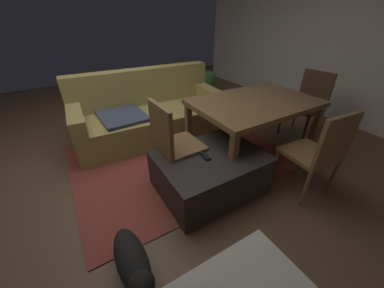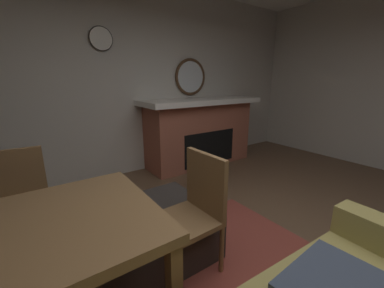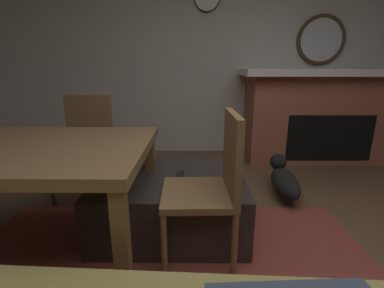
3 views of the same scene
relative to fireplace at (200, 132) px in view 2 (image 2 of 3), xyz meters
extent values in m
cube|color=beige|center=(1.19, -0.38, 0.86)|extent=(7.52, 0.12, 2.88)
cube|color=#9E5642|center=(0.00, -0.02, -0.05)|extent=(1.88, 0.60, 1.08)
cube|color=black|center=(0.00, 0.24, -0.23)|extent=(1.03, 0.10, 0.56)
cube|color=white|center=(0.00, 0.03, 0.53)|extent=(2.12, 0.76, 0.08)
torus|color=#4C331E|center=(0.00, -0.29, 0.93)|extent=(0.63, 0.05, 0.63)
cylinder|color=silver|center=(0.00, -0.29, 0.93)|extent=(0.53, 0.01, 0.53)
cube|color=#2D2826|center=(1.81, 1.65, -0.38)|extent=(1.06, 0.80, 0.42)
cube|color=black|center=(1.74, 1.66, -0.15)|extent=(0.06, 0.16, 0.02)
cube|color=brown|center=(2.65, 1.94, 0.13)|extent=(1.47, 0.99, 0.06)
cube|color=brown|center=(1.98, 1.51, -0.24)|extent=(0.07, 0.07, 0.68)
cube|color=brown|center=(1.62, 1.94, -0.15)|extent=(0.45, 0.45, 0.04)
cube|color=brown|center=(1.42, 1.94, 0.11)|extent=(0.05, 0.44, 0.48)
cylinder|color=brown|center=(1.81, 2.15, -0.38)|extent=(0.04, 0.04, 0.41)
cylinder|color=brown|center=(1.82, 1.75, -0.38)|extent=(0.04, 0.04, 0.41)
cylinder|color=brown|center=(1.41, 2.14, -0.38)|extent=(0.04, 0.04, 0.41)
cylinder|color=brown|center=(1.42, 1.74, -0.38)|extent=(0.04, 0.04, 0.41)
cube|color=brown|center=(2.65, 1.15, -0.15)|extent=(0.48, 0.48, 0.04)
cube|color=brown|center=(2.63, 0.95, 0.11)|extent=(0.44, 0.08, 0.48)
cylinder|color=brown|center=(2.47, 1.36, -0.38)|extent=(0.04, 0.04, 0.41)
cylinder|color=brown|center=(2.43, 0.97, -0.38)|extent=(0.04, 0.04, 0.41)
ellipsoid|color=black|center=(0.81, 1.17, -0.43)|extent=(0.22, 0.56, 0.21)
sphere|color=black|center=(0.80, 0.92, -0.31)|extent=(0.16, 0.16, 0.16)
cylinder|color=silver|center=(1.48, -0.29, 1.42)|extent=(0.30, 0.03, 0.30)
torus|color=black|center=(1.48, -0.29, 1.42)|extent=(0.32, 0.02, 0.32)
camera|label=1|loc=(0.70, 0.17, 1.07)|focal=20.68mm
camera|label=2|loc=(2.49, 3.27, 0.88)|focal=22.34mm
camera|label=3|loc=(1.64, 3.46, 0.60)|focal=25.36mm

